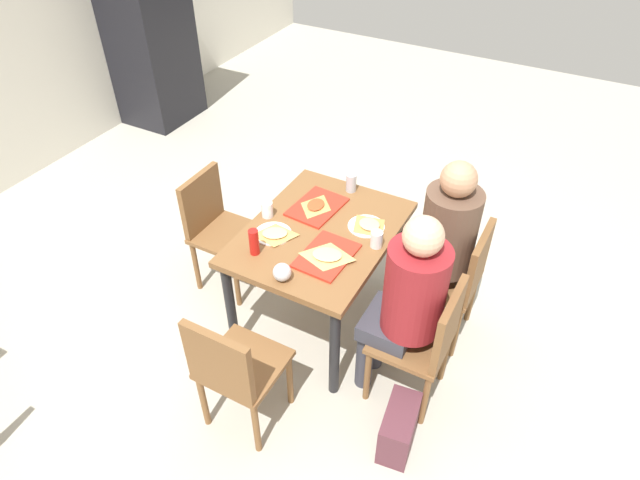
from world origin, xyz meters
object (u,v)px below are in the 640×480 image
tray_red_far (317,207)px  plastic_cup_a (267,209)px  tray_red_near (327,256)px  pizza_slice_b (316,205)px  person_in_red (407,297)px  pizza_slice_d (369,225)px  plastic_cup_b (377,239)px  pizza_slice_a (327,255)px  drink_fridge (148,26)px  soda_can (351,183)px  paper_plate_near_edge (366,226)px  main_table (320,243)px  chair_far_side (216,223)px  chair_left_end (233,368)px  paper_plate_center (273,234)px  handbag (399,428)px  pizza_slice_c (275,234)px  condiment_bottle (254,242)px  chair_near_right (458,276)px  foil_bundle (282,272)px  person_in_brown_jacket (441,238)px  chair_near_left (427,338)px

tray_red_far → plastic_cup_a: 0.32m
tray_red_near → pizza_slice_b: pizza_slice_b is taller
pizza_slice_b → person_in_red: bearing=-119.9°
pizza_slice_d → plastic_cup_b: 0.18m
pizza_slice_a → drink_fridge: (1.97, 3.00, 0.19)m
soda_can → paper_plate_near_edge: bearing=-140.4°
plastic_cup_b → main_table: bearing=94.4°
plastic_cup_a → drink_fridge: size_ratio=0.05×
tray_red_far → pizza_slice_a: 0.48m
chair_far_side → pizza_slice_a: bearing=-102.1°
main_table → plastic_cup_a: bearing=94.4°
chair_left_end → paper_plate_center: chair_left_end is taller
chair_far_side → tray_red_far: chair_far_side is taller
tray_red_far → handbag: 1.38m
chair_far_side → paper_plate_center: 0.64m
chair_far_side → paper_plate_near_edge: chair_far_side is taller
plastic_cup_a → pizza_slice_a: bearing=-109.3°
pizza_slice_b → pizza_slice_c: bearing=167.0°
condiment_bottle → pizza_slice_c: bearing=-6.2°
tray_red_far → drink_fridge: 3.16m
soda_can → drink_fridge: drink_fridge is taller
chair_near_right → plastic_cup_b: size_ratio=8.46×
plastic_cup_a → plastic_cup_b: same height
main_table → pizza_slice_d: pizza_slice_d is taller
chair_left_end → foil_bundle: size_ratio=8.46×
soda_can → handbag: (-1.08, -0.83, -0.66)m
person_in_red → foil_bundle: person_in_red is taller
plastic_cup_b → soda_can: bearing=40.5°
person_in_brown_jacket → drink_fridge: size_ratio=0.66×
tray_red_near → condiment_bottle: size_ratio=2.25×
main_table → plastic_cup_a: size_ratio=10.82×
chair_far_side → person_in_red: bearing=-100.6°
plastic_cup_b → paper_plate_center: bearing=108.2°
chair_far_side → pizza_slice_d: size_ratio=3.46×
paper_plate_center → plastic_cup_a: (0.14, 0.12, 0.05)m
chair_near_left → pizza_slice_b: 1.06m
paper_plate_near_edge → drink_fridge: (1.60, 3.08, 0.21)m
pizza_slice_b → plastic_cup_b: 0.50m
chair_left_end → handbag: 0.94m
chair_far_side → tray_red_near: 0.99m
chair_far_side → person_in_brown_jacket: size_ratio=0.67×
tray_red_near → plastic_cup_a: (0.16, 0.49, 0.04)m
paper_plate_center → pizza_slice_a: 0.38m
chair_left_end → plastic_cup_b: 1.06m
main_table → tray_red_near: bearing=-142.8°
pizza_slice_d → soda_can: (0.29, 0.26, 0.04)m
pizza_slice_b → drink_fridge: 3.16m
plastic_cup_b → handbag: (-0.65, -0.46, -0.65)m
pizza_slice_c → pizza_slice_a: bearing=-95.0°
chair_far_side → plastic_cup_a: (-0.03, -0.45, 0.29)m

